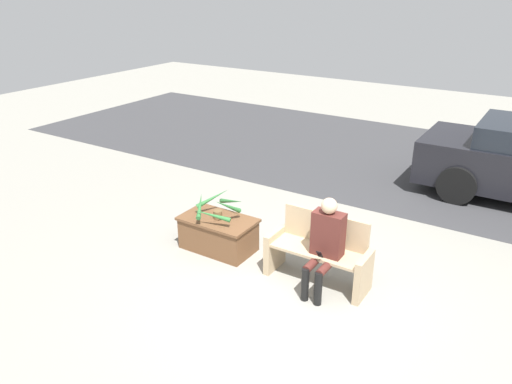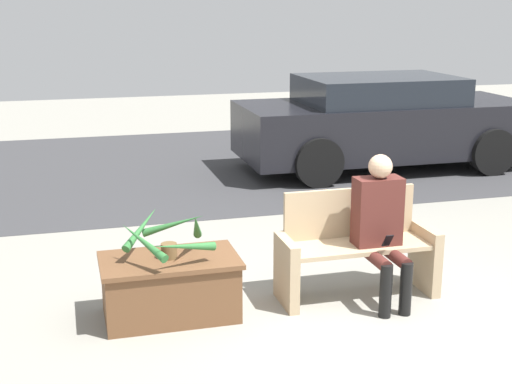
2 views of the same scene
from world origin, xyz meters
TOP-DOWN VIEW (x-y plane):
  - ground_plane at (0.00, 0.00)m, footprint 30.00×30.00m
  - road_surface at (0.00, 6.14)m, footprint 20.00×6.00m
  - bench at (0.18, 0.59)m, footprint 1.42×0.49m
  - person_seated at (0.33, 0.42)m, footprint 0.41×0.59m
  - planter_box at (-1.50, 0.56)m, footprint 1.14×0.66m
  - potted_plant at (-1.50, 0.55)m, footprint 0.76×0.78m

SIDE VIEW (x-z plane):
  - ground_plane at x=0.00m, z-range 0.00..0.00m
  - road_surface at x=0.00m, z-range 0.00..0.01m
  - planter_box at x=-1.50m, z-range 0.02..0.54m
  - bench at x=0.18m, z-range -0.04..0.91m
  - potted_plant at x=-1.50m, z-range 0.49..0.95m
  - person_seated at x=0.33m, z-range 0.08..1.39m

